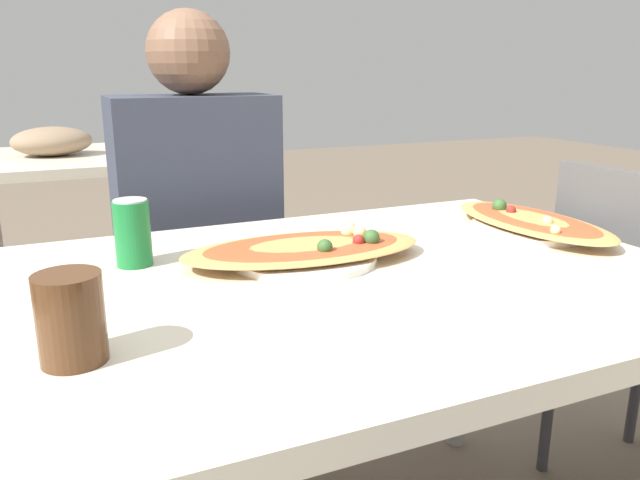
{
  "coord_description": "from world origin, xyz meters",
  "views": [
    {
      "loc": [
        -0.44,
        -0.94,
        1.09
      ],
      "look_at": [
        -0.0,
        0.03,
        0.79
      ],
      "focal_mm": 35.0,
      "sensor_mm": 36.0,
      "label": 1
    }
  ],
  "objects": [
    {
      "name": "background_table",
      "position": [
        -0.21,
        1.89,
        0.68
      ],
      "size": [
        1.1,
        0.8,
        0.85
      ],
      "color": "beige",
      "rests_on": "ground_plane"
    },
    {
      "name": "soda_can",
      "position": [
        -0.3,
        0.21,
        0.8
      ],
      "size": [
        0.07,
        0.07,
        0.12
      ],
      "color": "#197233",
      "rests_on": "dining_table"
    },
    {
      "name": "chair_far_seated",
      "position": [
        -0.07,
        0.77,
        0.5
      ],
      "size": [
        0.4,
        0.4,
        0.87
      ],
      "rotation": [
        0.0,
        0.0,
        3.14
      ],
      "color": "#4C4C4C",
      "rests_on": "ground_plane"
    },
    {
      "name": "drink_glass",
      "position": [
        -0.43,
        -0.16,
        0.79
      ],
      "size": [
        0.08,
        0.08,
        0.12
      ],
      "color": "#4C2D19",
      "rests_on": "dining_table"
    },
    {
      "name": "pizza_main",
      "position": [
        0.0,
        0.11,
        0.75
      ],
      "size": [
        0.48,
        0.28,
        0.06
      ],
      "color": "white",
      "rests_on": "dining_table"
    },
    {
      "name": "person_seated",
      "position": [
        -0.07,
        0.67,
        0.73
      ],
      "size": [
        0.42,
        0.25,
        1.23
      ],
      "rotation": [
        0.0,
        0.0,
        3.14
      ],
      "color": "#2D2D38",
      "rests_on": "ground_plane"
    },
    {
      "name": "pizza_second",
      "position": [
        0.55,
        0.1,
        0.75
      ],
      "size": [
        0.27,
        0.45,
        0.06
      ],
      "color": "white",
      "rests_on": "dining_table"
    },
    {
      "name": "dining_table",
      "position": [
        0.0,
        0.0,
        0.67
      ],
      "size": [
        1.32,
        0.9,
        0.73
      ],
      "color": "beige",
      "rests_on": "ground_plane"
    }
  ]
}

